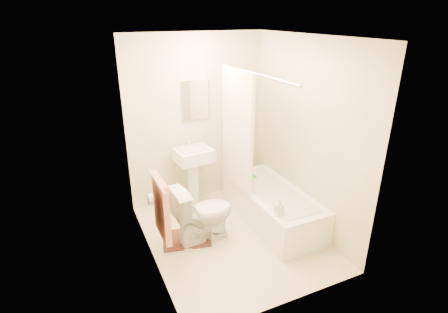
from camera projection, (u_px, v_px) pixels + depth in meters
name	position (u px, v px, depth m)	size (l,w,h in m)	color
floor	(232.00, 236.00, 4.41)	(2.40, 2.40, 0.00)	beige
ceiling	(234.00, 36.00, 3.50)	(2.40, 2.40, 0.00)	white
wall_back	(196.00, 120.00, 4.96)	(2.00, 0.02, 2.40)	beige
wall_left	(145.00, 162.00, 3.57)	(0.02, 2.40, 2.40)	beige
wall_right	(305.00, 136.00, 4.34)	(0.02, 2.40, 2.40)	beige
mirror	(196.00, 100.00, 4.83)	(0.40, 0.03, 0.55)	white
curtain_rod	(254.00, 73.00, 3.85)	(0.03, 0.03, 1.70)	silver
shower_curtain	(237.00, 130.00, 4.48)	(0.04, 0.80, 1.55)	silver
towel_bar	(156.00, 180.00, 3.41)	(0.02, 0.02, 0.60)	silver
towel	(161.00, 208.00, 3.55)	(0.06, 0.45, 0.66)	#CC7266
toilet_paper	(153.00, 199.00, 3.89)	(0.12, 0.12, 0.11)	white
toilet	(203.00, 214.00, 4.22)	(0.42, 0.75, 0.74)	white
sink	(194.00, 175.00, 4.97)	(0.49, 0.39, 0.96)	white
bathtub	(272.00, 206.00, 4.68)	(0.70, 1.60, 0.45)	white
bath_mat	(186.00, 239.00, 4.35)	(0.58, 0.43, 0.02)	#4B241F
soap_bottle	(279.00, 206.00, 4.01)	(0.09, 0.10, 0.21)	silver
scrub_brush	(252.00, 175.00, 4.99)	(0.05, 0.18, 0.04)	green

